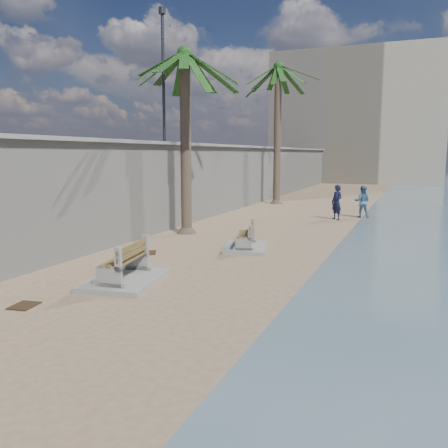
% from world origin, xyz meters
% --- Properties ---
extents(ground_plane, '(140.00, 140.00, 0.00)m').
position_xyz_m(ground_plane, '(0.00, 0.00, 0.00)').
color(ground_plane, '#967A5C').
extents(seawall, '(0.45, 70.00, 3.50)m').
position_xyz_m(seawall, '(-5.20, 20.00, 1.75)').
color(seawall, gray).
rests_on(seawall, ground_plane).
extents(wall_cap, '(0.80, 70.00, 0.12)m').
position_xyz_m(wall_cap, '(-5.20, 20.00, 3.55)').
color(wall_cap, gray).
rests_on(wall_cap, seawall).
extents(end_building, '(18.00, 12.00, 14.00)m').
position_xyz_m(end_building, '(-2.00, 52.00, 7.00)').
color(end_building, '#B7AA93').
rests_on(end_building, ground_plane).
extents(bench_near, '(1.93, 2.52, 0.96)m').
position_xyz_m(bench_near, '(-2.11, 4.51, 0.42)').
color(bench_near, gray).
rests_on(bench_near, ground_plane).
extents(bench_far, '(1.82, 2.27, 0.83)m').
position_xyz_m(bench_far, '(-0.75, 9.51, 0.36)').
color(bench_far, gray).
rests_on(bench_far, ground_plane).
extents(palm_mid, '(5.00, 5.00, 7.75)m').
position_xyz_m(palm_mid, '(-3.97, 11.64, 6.76)').
color(palm_mid, brown).
rests_on(palm_mid, ground_plane).
extents(palm_back, '(5.00, 5.00, 9.29)m').
position_xyz_m(palm_back, '(-3.76, 23.95, 8.24)').
color(palm_back, brown).
rests_on(palm_back, ground_plane).
extents(streetlight, '(0.28, 0.28, 5.12)m').
position_xyz_m(streetlight, '(-5.10, 12.00, 6.64)').
color(streetlight, '#2D2D33').
rests_on(streetlight, wall_cap).
extents(person_a, '(0.83, 0.79, 1.92)m').
position_xyz_m(person_a, '(0.93, 17.84, 0.96)').
color(person_a, '#121833').
rests_on(person_a, ground_plane).
extents(person_b, '(0.88, 0.70, 1.75)m').
position_xyz_m(person_b, '(1.98, 19.13, 0.88)').
color(person_b, '#446B8E').
rests_on(person_b, ground_plane).
extents(debris_c, '(0.98, 0.91, 0.03)m').
position_xyz_m(debris_c, '(-3.54, 7.69, 0.01)').
color(debris_c, '#382616').
rests_on(debris_c, ground_plane).
extents(debris_d, '(0.55, 0.64, 0.03)m').
position_xyz_m(debris_d, '(-3.01, 2.18, 0.01)').
color(debris_d, '#382616').
rests_on(debris_d, ground_plane).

